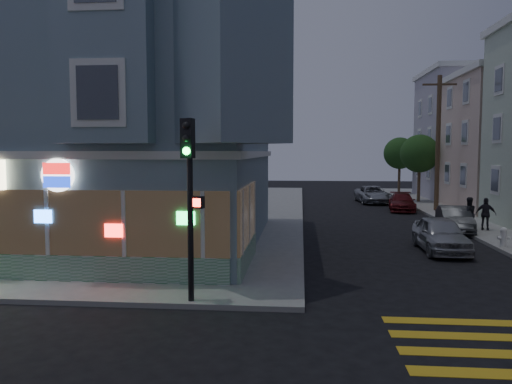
# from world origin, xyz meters

# --- Properties ---
(ground) EXTENTS (120.00, 120.00, 0.00)m
(ground) POSITION_xyz_m (0.00, 0.00, 0.00)
(ground) COLOR black
(ground) RESTS_ON ground
(sidewalk_nw) EXTENTS (33.00, 42.00, 0.15)m
(sidewalk_nw) POSITION_xyz_m (-13.50, 23.00, 0.07)
(sidewalk_nw) COLOR gray
(sidewalk_nw) RESTS_ON ground
(corner_building) EXTENTS (14.60, 14.60, 11.40)m
(corner_building) POSITION_xyz_m (-6.00, 10.98, 5.82)
(corner_building) COLOR gray
(corner_building) RESTS_ON sidewalk_nw
(row_house_d) EXTENTS (12.00, 8.60, 10.50)m
(row_house_d) POSITION_xyz_m (19.50, 34.00, 5.40)
(row_house_d) COLOR #A49FAE
(row_house_d) RESTS_ON sidewalk_ne
(utility_pole) EXTENTS (2.20, 0.30, 9.00)m
(utility_pole) POSITION_xyz_m (12.00, 24.00, 4.80)
(utility_pole) COLOR #4C3826
(utility_pole) RESTS_ON sidewalk_ne
(street_tree_near) EXTENTS (3.00, 3.00, 5.30)m
(street_tree_near) POSITION_xyz_m (12.20, 30.00, 3.94)
(street_tree_near) COLOR #4C3826
(street_tree_near) RESTS_ON sidewalk_ne
(street_tree_far) EXTENTS (3.00, 3.00, 5.30)m
(street_tree_far) POSITION_xyz_m (12.20, 38.00, 3.94)
(street_tree_far) COLOR #4C3826
(street_tree_far) RESTS_ON sidewalk_ne
(pedestrian_a) EXTENTS (0.87, 0.71, 1.67)m
(pedestrian_a) POSITION_xyz_m (11.30, 15.32, 0.98)
(pedestrian_a) COLOR black
(pedestrian_a) RESTS_ON sidewalk_ne
(pedestrian_b) EXTENTS (1.04, 0.75, 1.63)m
(pedestrian_b) POSITION_xyz_m (12.18, 15.39, 0.97)
(pedestrian_b) COLOR #24222A
(pedestrian_b) RESTS_ON sidewalk_ne
(parked_car_a) EXTENTS (1.72, 4.23, 1.44)m
(parked_car_a) POSITION_xyz_m (8.60, 10.36, 0.72)
(parked_car_a) COLOR #A5A8AC
(parked_car_a) RESTS_ON ground
(parked_car_b) EXTENTS (1.88, 4.14, 1.32)m
(parked_car_b) POSITION_xyz_m (10.70, 15.56, 0.66)
(parked_car_b) COLOR #36383B
(parked_car_b) RESTS_ON ground
(parked_car_c) EXTENTS (2.25, 4.38, 1.22)m
(parked_car_c) POSITION_xyz_m (9.86, 24.66, 0.61)
(parked_car_c) COLOR maroon
(parked_car_c) RESTS_ON ground
(parked_car_d) EXTENTS (2.63, 5.06, 1.36)m
(parked_car_d) POSITION_xyz_m (8.60, 29.86, 0.68)
(parked_car_d) COLOR #96999F
(parked_car_d) RESTS_ON ground
(traffic_signal) EXTENTS (0.59, 0.54, 4.82)m
(traffic_signal) POSITION_xyz_m (0.01, 2.18, 3.41)
(traffic_signal) COLOR black
(traffic_signal) RESTS_ON sidewalk_nw
(fire_hydrant) EXTENTS (0.47, 0.27, 0.82)m
(fire_hydrant) POSITION_xyz_m (11.30, 10.88, 0.58)
(fire_hydrant) COLOR white
(fire_hydrant) RESTS_ON sidewalk_ne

